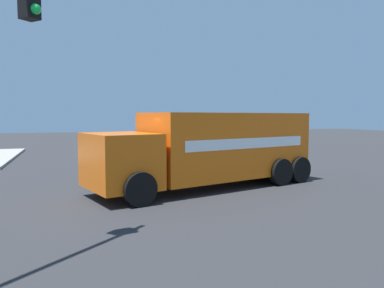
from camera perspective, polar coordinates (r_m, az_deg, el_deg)
name	(u,v)px	position (r m, az deg, el deg)	size (l,w,h in m)	color
ground_plane	(183,188)	(13.33, -1.46, -6.82)	(100.00, 100.00, 0.00)	#2B2B2D
delivery_truck	(211,148)	(13.40, 3.03, -0.60)	(4.77, 8.74, 2.69)	orange
pickup_navy	(203,144)	(24.33, 1.75, -0.04)	(2.54, 5.32, 1.38)	navy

